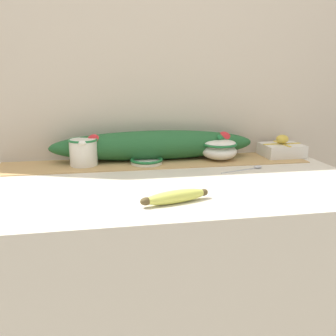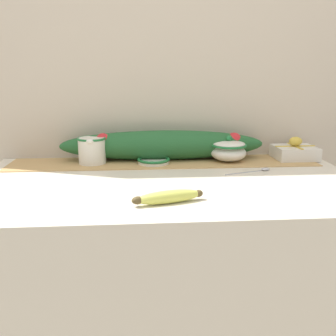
{
  "view_description": "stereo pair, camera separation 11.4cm",
  "coord_description": "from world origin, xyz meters",
  "px_view_note": "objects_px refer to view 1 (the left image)",
  "views": [
    {
      "loc": [
        -0.2,
        -1.13,
        1.23
      ],
      "look_at": [
        -0.0,
        -0.04,
        0.95
      ],
      "focal_mm": 40.0,
      "sensor_mm": 36.0,
      "label": 1
    },
    {
      "loc": [
        -0.09,
        -1.14,
        1.23
      ],
      "look_at": [
        -0.0,
        -0.04,
        0.95
      ],
      "focal_mm": 40.0,
      "sensor_mm": 36.0,
      "label": 2
    }
  ],
  "objects_px": {
    "gift_box": "(282,149)",
    "cream_pitcher": "(83,151)",
    "banana": "(175,197)",
    "spoon": "(254,167)",
    "sugar_bowl": "(219,149)",
    "small_dish": "(147,161)"
  },
  "relations": [
    {
      "from": "gift_box",
      "to": "cream_pitcher",
      "type": "bearing_deg",
      "value": -178.67
    },
    {
      "from": "banana",
      "to": "spoon",
      "type": "xyz_separation_m",
      "value": [
        0.35,
        0.31,
        -0.01
      ]
    },
    {
      "from": "sugar_bowl",
      "to": "banana",
      "type": "bearing_deg",
      "value": -120.28
    },
    {
      "from": "small_dish",
      "to": "banana",
      "type": "relative_size",
      "value": 0.62
    },
    {
      "from": "spoon",
      "to": "gift_box",
      "type": "height_order",
      "value": "gift_box"
    },
    {
      "from": "cream_pitcher",
      "to": "gift_box",
      "type": "height_order",
      "value": "cream_pitcher"
    },
    {
      "from": "cream_pitcher",
      "to": "gift_box",
      "type": "bearing_deg",
      "value": 1.33
    },
    {
      "from": "cream_pitcher",
      "to": "sugar_bowl",
      "type": "bearing_deg",
      "value": -0.13
    },
    {
      "from": "small_dish",
      "to": "spoon",
      "type": "distance_m",
      "value": 0.39
    },
    {
      "from": "sugar_bowl",
      "to": "spoon",
      "type": "xyz_separation_m",
      "value": [
        0.08,
        -0.15,
        -0.04
      ]
    },
    {
      "from": "banana",
      "to": "sugar_bowl",
      "type": "bearing_deg",
      "value": 59.72
    },
    {
      "from": "cream_pitcher",
      "to": "sugar_bowl",
      "type": "relative_size",
      "value": 0.9
    },
    {
      "from": "banana",
      "to": "gift_box",
      "type": "height_order",
      "value": "gift_box"
    },
    {
      "from": "cream_pitcher",
      "to": "sugar_bowl",
      "type": "xyz_separation_m",
      "value": [
        0.52,
        -0.0,
        -0.01
      ]
    },
    {
      "from": "sugar_bowl",
      "to": "banana",
      "type": "relative_size",
      "value": 0.7
    },
    {
      "from": "small_dish",
      "to": "banana",
      "type": "xyz_separation_m",
      "value": [
        0.02,
        -0.44,
        0.0
      ]
    },
    {
      "from": "cream_pitcher",
      "to": "small_dish",
      "type": "distance_m",
      "value": 0.23
    },
    {
      "from": "spoon",
      "to": "gift_box",
      "type": "bearing_deg",
      "value": 24.27
    },
    {
      "from": "sugar_bowl",
      "to": "spoon",
      "type": "distance_m",
      "value": 0.18
    },
    {
      "from": "sugar_bowl",
      "to": "small_dish",
      "type": "relative_size",
      "value": 1.12
    },
    {
      "from": "cream_pitcher",
      "to": "sugar_bowl",
      "type": "distance_m",
      "value": 0.52
    },
    {
      "from": "sugar_bowl",
      "to": "gift_box",
      "type": "bearing_deg",
      "value": 4.1
    }
  ]
}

